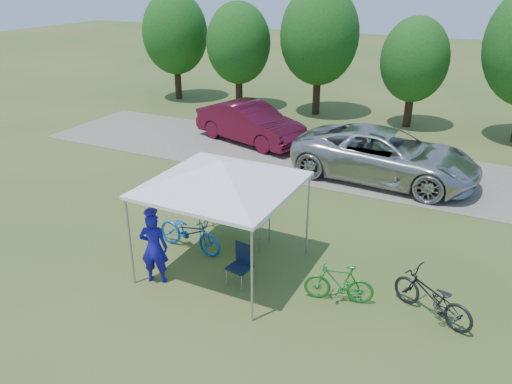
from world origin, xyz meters
TOP-DOWN VIEW (x-y plane):
  - ground at (0.00, 0.00)m, footprint 100.00×100.00m
  - gravel_strip at (0.00, 8.00)m, footprint 24.00×5.00m
  - canopy at (0.00, 0.00)m, footprint 4.53×4.53m
  - treeline at (-0.29, 14.05)m, footprint 24.89×4.28m
  - folding_table at (-0.45, 1.30)m, footprint 1.83×0.76m
  - folding_chair at (0.67, -0.37)m, footprint 0.55×0.57m
  - cooler at (-0.78, 1.30)m, footprint 0.52×0.36m
  - ice_cream_cup at (0.03, 1.25)m, footprint 0.09×0.09m
  - cyclist at (-1.11, -1.19)m, footprint 0.73×0.61m
  - bike_blue at (-1.20, 0.34)m, footprint 1.94×0.82m
  - bike_green at (2.84, -0.06)m, footprint 1.54×0.77m
  - bike_dark at (4.69, 0.26)m, footprint 1.91×1.33m
  - minivan at (2.05, 7.23)m, footprint 6.29×3.18m
  - sedan at (-3.85, 8.83)m, footprint 5.15×2.97m

SIDE VIEW (x-z plane):
  - ground at x=0.00m, z-range 0.00..0.00m
  - gravel_strip at x=0.00m, z-range 0.00..0.02m
  - bike_green at x=2.84m, z-range 0.00..0.89m
  - bike_dark at x=4.69m, z-range 0.00..0.95m
  - bike_blue at x=-1.20m, z-range 0.00..0.99m
  - folding_chair at x=0.67m, z-range 0.09..1.02m
  - folding_table at x=-0.45m, z-range 0.33..1.08m
  - ice_cream_cup at x=0.03m, z-range 0.75..0.82m
  - sedan at x=-3.85m, z-range 0.02..1.62m
  - cyclist at x=-1.11m, z-range 0.00..1.72m
  - minivan at x=2.05m, z-range 0.02..1.72m
  - cooler at x=-0.78m, z-range 0.75..1.13m
  - canopy at x=0.00m, z-range 1.15..4.15m
  - treeline at x=-0.29m, z-range 0.38..6.68m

